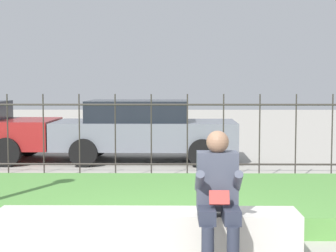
# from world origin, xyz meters

# --- Properties ---
(stone_bench) EXTENTS (2.94, 0.48, 0.49)m
(stone_bench) POSITION_xyz_m (-0.17, 0.00, 0.22)
(stone_bench) COLOR beige
(stone_bench) RESTS_ON ground_plane
(person_seated_reader) EXTENTS (0.42, 0.73, 1.29)m
(person_seated_reader) POSITION_xyz_m (0.50, -0.28, 0.72)
(person_seated_reader) COLOR black
(person_seated_reader) RESTS_ON ground_plane
(grass_berm) EXTENTS (10.80, 3.02, 0.26)m
(grass_berm) POSITION_xyz_m (0.00, 2.21, 0.13)
(grass_berm) COLOR #569342
(grass_berm) RESTS_ON ground_plane
(iron_fence) EXTENTS (8.80, 0.03, 1.54)m
(iron_fence) POSITION_xyz_m (-0.00, 4.38, 0.81)
(iron_fence) COLOR #332D28
(iron_fence) RESTS_ON ground_plane
(car_parked_center) EXTENTS (3.96, 1.90, 1.34)m
(car_parked_center) POSITION_xyz_m (-0.59, 6.88, 0.71)
(car_parked_center) COLOR slate
(car_parked_center) RESTS_ON ground_plane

